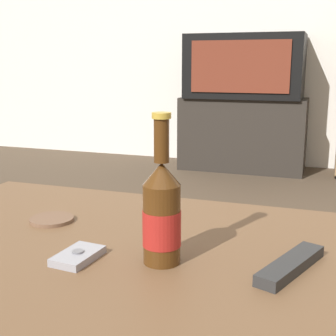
{
  "coord_description": "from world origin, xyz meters",
  "views": [
    {
      "loc": [
        0.35,
        -0.77,
        0.81
      ],
      "look_at": [
        0.0,
        0.25,
        0.56
      ],
      "focal_mm": 50.0,
      "sensor_mm": 36.0,
      "label": 1
    }
  ],
  "objects_px": {
    "beer_bottle": "(162,213)",
    "remote_control": "(291,265)",
    "cell_phone": "(78,256)",
    "tv_stand": "(243,134)",
    "television": "(245,66)"
  },
  "relations": [
    {
      "from": "television",
      "to": "cell_phone",
      "type": "xyz_separation_m",
      "value": [
        0.2,
        -2.84,
        -0.31
      ]
    },
    {
      "from": "television",
      "to": "beer_bottle",
      "type": "distance_m",
      "value": 2.83
    },
    {
      "from": "cell_phone",
      "to": "television",
      "type": "bearing_deg",
      "value": 99.33
    },
    {
      "from": "cell_phone",
      "to": "tv_stand",
      "type": "bearing_deg",
      "value": 99.33
    },
    {
      "from": "cell_phone",
      "to": "remote_control",
      "type": "distance_m",
      "value": 0.37
    },
    {
      "from": "beer_bottle",
      "to": "cell_phone",
      "type": "bearing_deg",
      "value": -164.77
    },
    {
      "from": "beer_bottle",
      "to": "remote_control",
      "type": "height_order",
      "value": "beer_bottle"
    },
    {
      "from": "tv_stand",
      "to": "cell_phone",
      "type": "xyz_separation_m",
      "value": [
        0.2,
        -2.84,
        0.19
      ]
    },
    {
      "from": "cell_phone",
      "to": "remote_control",
      "type": "bearing_deg",
      "value": 17.25
    },
    {
      "from": "tv_stand",
      "to": "television",
      "type": "xyz_separation_m",
      "value": [
        0.0,
        -0.0,
        0.5
      ]
    },
    {
      "from": "tv_stand",
      "to": "cell_phone",
      "type": "relative_size",
      "value": 9.19
    },
    {
      "from": "beer_bottle",
      "to": "remote_control",
      "type": "xyz_separation_m",
      "value": [
        0.22,
        0.04,
        -0.08
      ]
    },
    {
      "from": "tv_stand",
      "to": "cell_phone",
      "type": "distance_m",
      "value": 2.86
    },
    {
      "from": "beer_bottle",
      "to": "cell_phone",
      "type": "relative_size",
      "value": 2.61
    },
    {
      "from": "television",
      "to": "remote_control",
      "type": "distance_m",
      "value": 2.84
    }
  ]
}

